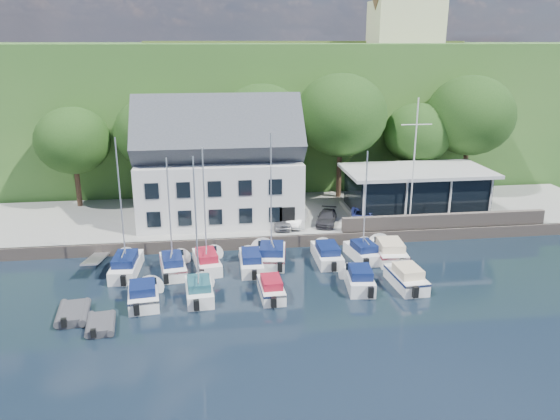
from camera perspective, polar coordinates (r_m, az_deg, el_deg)
The scene contains 36 objects.
ground at distance 35.63m, azimuth 6.12°, elevation -10.10°, with size 180.00×180.00×0.00m, color black.
quay at distance 51.32m, azimuth 1.61°, elevation -0.69°, with size 60.00×13.00×1.00m, color gray.
quay_face at distance 45.28m, azimuth 2.91°, elevation -3.21°, with size 60.00×0.30×1.00m, color #6C5F56.
hillside at distance 93.40m, azimuth -2.75°, elevation 12.14°, with size 160.00×75.00×16.00m, color #2C5A21.
field_patch at distance 101.93m, azimuth 1.47°, elevation 17.16°, with size 50.00×30.00×0.30m, color #565F2F.
farmhouse at distance 87.99m, azimuth 13.04°, elevation 19.31°, with size 10.40×7.00×8.20m, color beige, non-canonical shape.
harbor_building at distance 48.46m, azimuth -6.37°, elevation 4.08°, with size 14.40×8.20×8.70m, color silver, non-canonical shape.
club_pavilion at distance 52.07m, azimuth 13.95°, elevation 1.98°, with size 13.20×7.20×4.10m, color black, non-canonical shape.
seawall at distance 48.80m, azimuth 16.85°, elevation -1.06°, with size 18.00×0.50×1.20m, color #6C5F56.
gangway at distance 43.79m, azimuth -18.46°, elevation -5.56°, with size 1.20×6.00×1.40m, color silver, non-canonical shape.
car_silver at distance 46.84m, azimuth 0.16°, elevation -1.01°, with size 1.49×3.70×1.26m, color #A0A0A5.
car_white at distance 47.29m, azimuth 1.79°, elevation -0.85°, with size 1.31×3.76×1.24m, color silver.
car_dgrey at distance 47.74m, azimuth 4.90°, elevation -0.81°, with size 1.56×3.85×1.12m, color #2D2C31.
car_blue at distance 48.37m, azimuth 8.61°, elevation -0.57°, with size 1.53×3.88×1.33m, color #303C92.
flagpole at distance 47.25m, azimuth 13.80°, elevation 4.73°, with size 2.62×0.20×10.93m, color silver, non-canonical shape.
tree_0 at distance 55.33m, azimuth -20.65°, elevation 5.16°, with size 6.98×6.98×9.54m, color black, non-canonical shape.
tree_1 at distance 54.57m, azimuth -12.97°, elevation 6.07°, with size 7.51×7.51×10.27m, color black, non-canonical shape.
tree_2 at distance 53.98m, azimuth -1.85°, elevation 7.02°, with size 8.38×8.38×11.46m, color black, non-canonical shape.
tree_3 at distance 55.06m, azimuth 6.31°, elevation 7.64°, with size 9.08×9.08×12.41m, color black, non-canonical shape.
tree_4 at distance 57.71m, azimuth 14.07°, elevation 6.14°, with size 6.88×6.88×9.40m, color black, non-canonical shape.
tree_5 at distance 59.20m, azimuth 19.05°, elevation 7.33°, with size 8.87×8.87×12.12m, color black, non-canonical shape.
boat_r1_0 at distance 40.32m, azimuth -16.22°, elevation -0.27°, with size 1.94×6.89×9.30m, color white, non-canonical shape.
boat_r1_1 at distance 39.66m, azimuth -11.45°, elevation -0.53°, with size 1.80×6.06×8.86m, color white, non-canonical shape.
boat_r1_2 at distance 40.09m, azimuth -7.86°, elevation -0.34°, with size 1.77×6.21×8.61m, color white, non-canonical shape.
boat_r1_3 at distance 40.89m, azimuth -3.05°, elevation -5.19°, with size 1.76×6.33×1.43m, color white, non-canonical shape.
boat_r1_4 at distance 40.61m, azimuth -0.93°, elevation 0.56°, with size 2.27×6.08×9.29m, color white, non-canonical shape.
boat_r1_5 at distance 42.38m, azimuth 4.92°, elevation -4.40°, with size 1.96×6.35×1.44m, color white, non-canonical shape.
boat_r1_6 at distance 41.91m, azimuth 8.88°, elevation 0.49°, with size 1.92×5.53×8.74m, color white, non-canonical shape.
boat_r1_7 at distance 43.49m, azimuth 11.31°, elevation -4.03°, with size 2.28×6.50×1.55m, color white, non-canonical shape.
boat_r2_0 at distance 36.69m, azimuth -14.10°, elevation -8.40°, with size 2.08×5.03×1.50m, color white, non-canonical shape.
boat_r2_1 at distance 35.33m, azimuth -8.71°, elevation -2.73°, with size 1.87×5.43×8.72m, color white, non-canonical shape.
boat_r2_2 at distance 36.67m, azimuth -0.94°, elevation -7.97°, with size 1.62×5.20×1.37m, color white, non-canonical shape.
boat_r2_3 at distance 38.15m, azimuth 8.29°, elevation -6.96°, with size 1.87×5.32×1.57m, color white, non-canonical shape.
boat_r2_4 at distance 38.96m, azimuth 13.07°, elevation -6.72°, with size 1.97×5.65×1.56m, color white, non-canonical shape.
dinghy_0 at distance 36.40m, azimuth -20.82°, elevation -9.92°, with size 1.98×3.29×0.77m, color #35353A, non-canonical shape.
dinghy_1 at distance 34.65m, azimuth -18.24°, elevation -11.15°, with size 1.73×2.88×0.67m, color #35353A, non-canonical shape.
Camera 1 is at (-7.82, -30.69, 16.32)m, focal length 35.00 mm.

